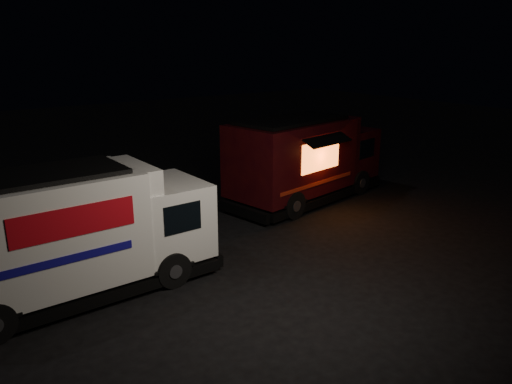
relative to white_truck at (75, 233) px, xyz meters
The scene contains 3 objects.
ground 4.93m from the white_truck, ahead, with size 80.00×80.00×0.00m, color black.
white_truck is the anchor object (origin of this frame).
red_truck 10.24m from the white_truck, 14.42° to the left, with size 7.24×2.67×3.37m, color #3B0A0A, non-canonical shape.
Camera 1 is at (-7.83, -11.20, 6.11)m, focal length 35.00 mm.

